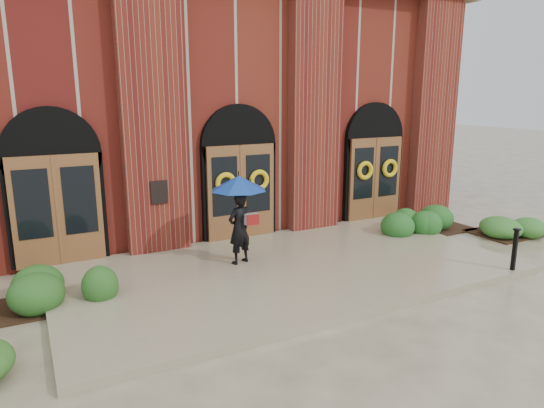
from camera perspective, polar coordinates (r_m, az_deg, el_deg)
ground at (r=10.98m, az=2.27°, el=-8.29°), size 90.00×90.00×0.00m
landing at (r=11.07m, az=1.88°, el=-7.68°), size 10.00×5.30×0.15m
church_building at (r=18.38m, az=-11.61°, el=11.23°), size 16.20×12.53×7.00m
man_with_umbrella at (r=10.88m, az=-3.90°, el=0.17°), size 1.60×1.60×2.04m
metal_post at (r=11.91m, az=26.66°, el=-4.68°), size 0.15×0.15×0.95m
hedge_wall_left at (r=10.29m, az=-26.51°, el=-9.06°), size 2.80×1.12×0.72m
hedge_wall_right at (r=14.83m, az=17.68°, el=-1.80°), size 2.76×1.10×0.71m
hedge_front_right at (r=15.43m, az=25.60°, el=-2.25°), size 1.51×1.29×0.53m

